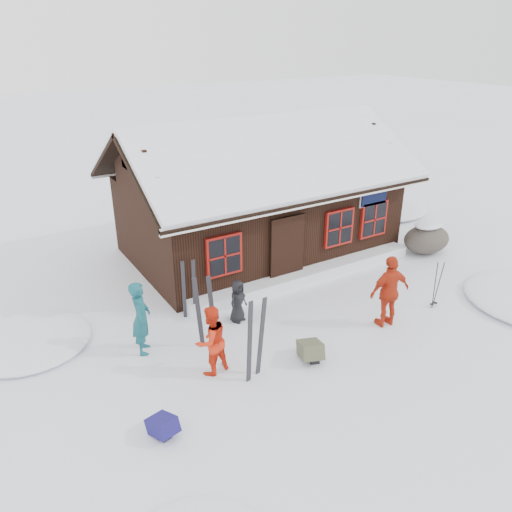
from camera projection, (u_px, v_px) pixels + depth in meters
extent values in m
plane|color=white|center=(312.00, 331.00, 12.24)|extent=(120.00, 120.00, 0.00)
cube|color=black|center=(257.00, 214.00, 16.33)|extent=(8.00, 5.00, 2.50)
cube|color=black|center=(284.00, 160.00, 14.32)|extent=(8.90, 3.14, 1.88)
cube|color=black|center=(234.00, 142.00, 16.61)|extent=(8.90, 3.14, 1.88)
cube|color=white|center=(284.00, 155.00, 14.26)|extent=(8.72, 3.07, 1.86)
cube|color=white|center=(234.00, 138.00, 16.56)|extent=(8.72, 3.07, 1.86)
cube|color=white|center=(257.00, 121.00, 15.11)|extent=(8.81, 0.22, 0.14)
cube|color=silver|center=(314.00, 202.00, 13.53)|extent=(8.90, 0.10, 0.20)
cube|color=black|center=(286.00, 251.00, 14.16)|extent=(1.00, 0.10, 2.00)
cube|color=black|center=(374.00, 195.00, 15.19)|extent=(1.00, 0.06, 0.60)
cube|color=maroon|center=(224.00, 255.00, 13.06)|extent=(1.04, 0.10, 1.14)
cube|color=black|center=(225.00, 256.00, 13.03)|extent=(0.90, 0.04, 1.00)
cube|color=maroon|center=(339.00, 228.00, 14.92)|extent=(1.04, 0.10, 1.14)
cube|color=black|center=(340.00, 228.00, 14.89)|extent=(0.90, 0.04, 1.00)
cube|color=maroon|center=(374.00, 219.00, 15.58)|extent=(1.04, 0.10, 1.14)
cube|color=black|center=(374.00, 220.00, 15.55)|extent=(0.90, 0.04, 1.00)
cube|color=white|center=(306.00, 275.00, 14.63)|extent=(7.60, 0.60, 0.35)
ellipsoid|color=white|center=(30.00, 344.00, 11.71)|extent=(2.80, 2.80, 0.34)
ellipsoid|color=white|center=(378.00, 208.00, 20.72)|extent=(4.00, 4.00, 0.48)
imported|color=#114B53|center=(141.00, 318.00, 11.10)|extent=(0.63, 0.75, 1.76)
imported|color=red|center=(211.00, 341.00, 10.45)|extent=(0.87, 0.74, 1.58)
imported|color=#B72B12|center=(389.00, 292.00, 12.12)|extent=(1.15, 0.61, 1.86)
imported|color=black|center=(238.00, 301.00, 12.43)|extent=(0.65, 0.54, 1.13)
ellipsoid|color=#524B41|center=(426.00, 239.00, 16.44)|extent=(1.65, 1.24, 0.91)
ellipsoid|color=white|center=(428.00, 228.00, 16.28)|extent=(1.04, 0.75, 0.23)
cube|color=black|center=(250.00, 343.00, 10.18)|extent=(0.23, 0.13, 1.89)
cube|color=black|center=(261.00, 338.00, 10.36)|extent=(0.25, 0.09, 1.89)
cube|color=black|center=(199.00, 314.00, 11.25)|extent=(0.24, 0.07, 1.86)
cube|color=black|center=(212.00, 313.00, 11.28)|extent=(0.19, 0.17, 1.86)
cube|color=black|center=(184.00, 291.00, 12.52)|extent=(0.11, 0.04, 1.63)
cube|color=black|center=(194.00, 289.00, 12.61)|extent=(0.11, 0.05, 1.63)
cylinder|color=black|center=(435.00, 286.00, 13.04)|extent=(0.09, 0.12, 1.32)
cylinder|color=black|center=(438.00, 285.00, 13.11)|extent=(0.09, 0.12, 1.32)
cube|color=#181457|center=(163.00, 429.00, 9.01)|extent=(0.52, 0.62, 0.29)
cube|color=#4C4C36|center=(310.00, 353.00, 11.09)|extent=(0.67, 0.76, 0.35)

